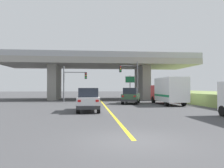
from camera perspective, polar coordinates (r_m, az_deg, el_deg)
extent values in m
plane|color=#424244|center=(38.81, -3.30, -3.96)|extent=(160.00, 160.00, 0.00)
cube|color=gray|center=(38.98, -3.29, 5.26)|extent=(32.43, 10.99, 0.95)
cube|color=gray|center=(39.18, -14.61, 0.33)|extent=(1.39, 6.60, 5.78)
cube|color=gray|center=(39.85, 7.83, 0.28)|extent=(1.39, 6.60, 5.78)
cube|color=#9EA0A5|center=(33.80, -2.89, 7.80)|extent=(32.43, 0.20, 0.90)
cube|color=#9EA0A5|center=(44.39, -3.60, 5.71)|extent=(32.43, 0.20, 0.90)
cube|color=yellow|center=(22.18, -1.38, -6.23)|extent=(0.20, 27.33, 0.01)
cube|color=silver|center=(19.40, -6.13, -4.60)|extent=(1.82, 4.79, 0.90)
cube|color=#1E232D|center=(19.01, -6.14, -2.17)|extent=(1.60, 2.64, 0.76)
cube|color=#2D2D30|center=(17.09, -6.18, -6.14)|extent=(1.86, 0.20, 0.28)
cube|color=red|center=(16.99, -8.48, -4.37)|extent=(0.24, 0.06, 0.16)
cube|color=red|center=(16.99, -3.87, -4.38)|extent=(0.24, 0.06, 0.16)
cylinder|color=black|center=(21.29, -8.30, -5.48)|extent=(0.26, 0.72, 0.72)
cylinder|color=black|center=(21.29, -3.92, -5.49)|extent=(0.26, 0.72, 0.72)
cylinder|color=black|center=(17.62, -8.82, -6.43)|extent=(0.26, 0.72, 0.72)
cylinder|color=black|center=(17.61, -3.52, -6.44)|extent=(0.26, 0.72, 0.72)
cube|color=#2D4C33|center=(28.38, 4.98, -3.44)|extent=(3.19, 5.03, 0.90)
cube|color=#1E232D|center=(28.00, 4.89, -1.77)|extent=(2.34, 2.95, 0.76)
cube|color=#2D2D30|center=(26.12, 4.39, -4.34)|extent=(1.88, 0.76, 0.28)
cube|color=red|center=(26.12, 2.84, -3.17)|extent=(0.25, 0.13, 0.16)
cube|color=red|center=(25.94, 5.90, -3.18)|extent=(0.25, 0.13, 0.16)
cylinder|color=black|center=(30.28, 3.81, -4.13)|extent=(0.46, 0.76, 0.72)
cylinder|color=black|center=(30.10, 6.96, -4.15)|extent=(0.46, 0.76, 0.72)
cylinder|color=black|center=(26.74, 2.75, -4.56)|extent=(0.46, 0.76, 0.72)
cylinder|color=black|center=(26.53, 6.32, -4.58)|extent=(0.46, 0.76, 0.72)
cube|color=red|center=(30.02, 12.51, -2.15)|extent=(2.20, 2.00, 1.90)
cube|color=white|center=(26.59, 14.97, -1.39)|extent=(2.31, 5.26, 2.75)
cube|color=#197F4C|center=(26.61, 14.98, -2.87)|extent=(2.33, 5.16, 0.24)
cylinder|color=black|center=(29.76, 10.68, -4.00)|extent=(0.30, 0.90, 0.90)
cylinder|color=black|center=(30.38, 14.31, -3.93)|extent=(0.30, 0.90, 0.90)
cylinder|color=black|center=(25.06, 13.91, -4.57)|extent=(0.30, 0.90, 0.90)
cylinder|color=black|center=(25.80, 18.11, -4.45)|extent=(0.30, 0.90, 0.90)
cylinder|color=black|center=(17.63, 26.86, -6.27)|extent=(0.28, 0.76, 0.76)
cylinder|color=#56595E|center=(32.92, 6.62, 0.68)|extent=(0.18, 0.18, 5.95)
cylinder|color=#56595E|center=(32.82, 4.41, 4.71)|extent=(2.57, 0.12, 0.12)
cube|color=#232326|center=(32.57, 2.18, 3.90)|extent=(0.32, 0.26, 0.96)
sphere|color=red|center=(32.45, 2.22, 4.45)|extent=(0.16, 0.16, 0.16)
sphere|color=gold|center=(32.42, 2.22, 3.93)|extent=(0.16, 0.16, 0.16)
sphere|color=green|center=(32.40, 2.22, 3.40)|extent=(0.16, 0.16, 0.16)
cylinder|color=#56595E|center=(32.07, -12.40, 0.02)|extent=(0.18, 0.18, 5.15)
cylinder|color=#56595E|center=(32.00, -9.61, 3.03)|extent=(3.12, 0.12, 0.12)
cube|color=#232326|center=(31.91, -6.81, 2.17)|extent=(0.32, 0.26, 0.96)
sphere|color=red|center=(31.77, -6.81, 2.72)|extent=(0.16, 0.16, 0.16)
sphere|color=gold|center=(31.76, -6.81, 2.18)|extent=(0.16, 0.16, 0.16)
sphere|color=green|center=(31.74, -6.82, 1.64)|extent=(0.16, 0.16, 0.16)
cylinder|color=#56595E|center=(36.74, 4.70, -0.94)|extent=(0.14, 0.14, 4.09)
cube|color=#197242|center=(36.71, 4.72, 1.17)|extent=(1.54, 0.08, 0.98)
cube|color=white|center=(36.70, 4.72, 1.17)|extent=(1.62, 0.04, 1.06)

